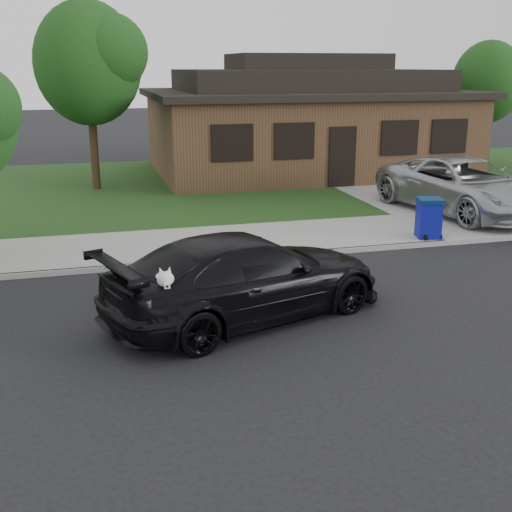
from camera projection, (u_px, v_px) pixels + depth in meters
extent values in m
plane|color=black|center=(365.00, 308.00, 11.94)|extent=(120.00, 120.00, 0.00)
cube|color=gray|center=(285.00, 238.00, 16.56)|extent=(60.00, 3.00, 0.12)
cube|color=gray|center=(303.00, 254.00, 15.17)|extent=(60.00, 0.12, 0.12)
cube|color=#193814|center=(221.00, 184.00, 23.96)|extent=(60.00, 13.00, 0.13)
cube|color=gray|center=(404.00, 191.00, 22.67)|extent=(4.50, 13.00, 0.14)
imported|color=black|center=(247.00, 277.00, 11.29)|extent=(5.63, 3.76, 1.52)
ellipsoid|color=white|center=(164.00, 281.00, 9.97)|extent=(0.34, 0.40, 0.30)
sphere|color=white|center=(166.00, 280.00, 9.73)|extent=(0.26, 0.26, 0.26)
cube|color=white|center=(167.00, 285.00, 9.63)|extent=(0.09, 0.12, 0.08)
sphere|color=black|center=(167.00, 287.00, 9.57)|extent=(0.04, 0.04, 0.04)
cone|color=white|center=(161.00, 271.00, 9.72)|extent=(0.11, 0.11, 0.14)
cone|color=white|center=(169.00, 270.00, 9.75)|extent=(0.11, 0.11, 0.14)
imported|color=#A4A6AB|center=(464.00, 186.00, 18.80)|extent=(3.52, 6.12, 1.61)
cube|color=#0C128C|center=(429.00, 220.00, 16.27)|extent=(0.68, 0.68, 0.91)
cube|color=#06234C|center=(430.00, 200.00, 16.12)|extent=(0.74, 0.74, 0.10)
cylinder|color=black|center=(426.00, 238.00, 16.07)|extent=(0.08, 0.15, 0.14)
cylinder|color=black|center=(440.00, 237.00, 16.17)|extent=(0.08, 0.15, 0.14)
cube|color=#422B1C|center=(305.00, 134.00, 26.36)|extent=(12.00, 8.00, 3.00)
cube|color=black|center=(306.00, 93.00, 25.89)|extent=(12.60, 8.60, 0.25)
cube|color=black|center=(306.00, 80.00, 25.74)|extent=(10.00, 6.50, 0.80)
cube|color=black|center=(307.00, 62.00, 25.54)|extent=(6.00, 3.50, 0.60)
cube|color=black|center=(342.00, 157.00, 22.74)|extent=(1.00, 0.06, 2.10)
cube|color=black|center=(232.00, 143.00, 21.58)|extent=(1.30, 0.05, 1.10)
cube|color=black|center=(294.00, 141.00, 22.13)|extent=(1.30, 0.05, 1.10)
cube|color=black|center=(400.00, 138.00, 23.12)|extent=(1.30, 0.05, 1.10)
cube|color=black|center=(449.00, 136.00, 23.61)|extent=(1.30, 0.05, 1.10)
cylinder|color=#332114|center=(95.00, 154.00, 22.48)|extent=(0.28, 0.28, 2.48)
ellipsoid|color=#143811|center=(88.00, 63.00, 21.61)|extent=(3.60, 3.60, 4.14)
sphere|color=#26591E|center=(110.00, 52.00, 21.19)|extent=(2.52, 2.52, 2.52)
cylinder|color=#332114|center=(482.00, 141.00, 28.01)|extent=(0.28, 0.28, 2.03)
ellipsoid|color=#143811|center=(488.00, 82.00, 27.29)|extent=(3.00, 3.00, 3.45)
sphere|color=#26591E|center=(507.00, 75.00, 26.94)|extent=(2.10, 2.10, 2.10)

